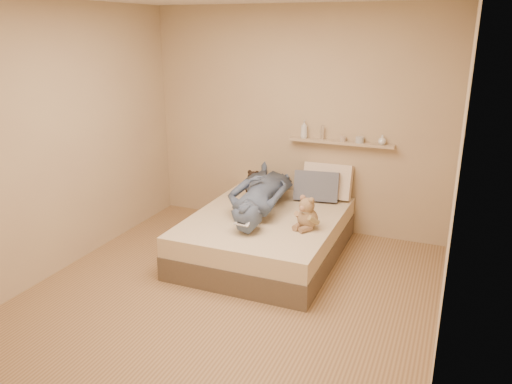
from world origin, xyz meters
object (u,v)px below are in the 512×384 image
at_px(dark_plush, 254,185).
at_px(pillow_grey, 316,186).
at_px(pillow_cream, 328,181).
at_px(bed, 266,236).
at_px(person, 261,191).
at_px(wall_shelf, 341,143).
at_px(game_console, 242,223).
at_px(teddy_bear, 307,215).

relative_size(dark_plush, pillow_grey, 0.63).
bearing_deg(pillow_grey, pillow_cream, 56.65).
relative_size(bed, dark_plush, 6.01).
height_order(person, wall_shelf, wall_shelf).
bearing_deg(game_console, bed, 88.98).
height_order(game_console, pillow_cream, pillow_cream).
bearing_deg(dark_plush, person, -56.00).
bearing_deg(teddy_bear, dark_plush, 140.09).
relative_size(pillow_grey, person, 0.30).
xyz_separation_m(pillow_cream, wall_shelf, (0.11, 0.08, 0.45)).
relative_size(dark_plush, person, 0.19).
height_order(dark_plush, pillow_grey, pillow_grey).
bearing_deg(wall_shelf, dark_plush, -159.12).
xyz_separation_m(bed, pillow_cream, (0.44, 0.83, 0.43)).
height_order(pillow_cream, pillow_grey, pillow_cream).
xyz_separation_m(pillow_grey, person, (-0.48, -0.49, 0.03)).
xyz_separation_m(game_console, pillow_grey, (0.36, 1.29, 0.03)).
bearing_deg(game_console, person, 99.01).
height_order(game_console, pillow_grey, pillow_grey).
xyz_separation_m(bed, wall_shelf, (0.55, 0.91, 0.88)).
height_order(dark_plush, wall_shelf, wall_shelf).
xyz_separation_m(dark_plush, pillow_cream, (0.81, 0.27, 0.06)).
xyz_separation_m(dark_plush, person, (0.24, -0.35, 0.06)).
relative_size(game_console, wall_shelf, 0.14).
xyz_separation_m(teddy_bear, pillow_cream, (-0.06, 1.00, 0.06)).
distance_m(game_console, pillow_cream, 1.50).
relative_size(teddy_bear, pillow_grey, 0.68).
distance_m(teddy_bear, wall_shelf, 1.20).
bearing_deg(teddy_bear, bed, 160.77).
height_order(bed, teddy_bear, teddy_bear).
bearing_deg(bed, person, 124.24).
distance_m(bed, pillow_grey, 0.87).
bearing_deg(dark_plush, bed, -55.91).
xyz_separation_m(teddy_bear, person, (-0.63, 0.37, 0.06)).
distance_m(person, wall_shelf, 1.08).
height_order(bed, pillow_cream, pillow_cream).
relative_size(teddy_bear, person, 0.20).
xyz_separation_m(bed, teddy_bear, (0.49, -0.17, 0.37)).
distance_m(bed, person, 0.49).
distance_m(pillow_grey, person, 0.69).
relative_size(teddy_bear, dark_plush, 1.08).
height_order(dark_plush, pillow_cream, pillow_cream).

